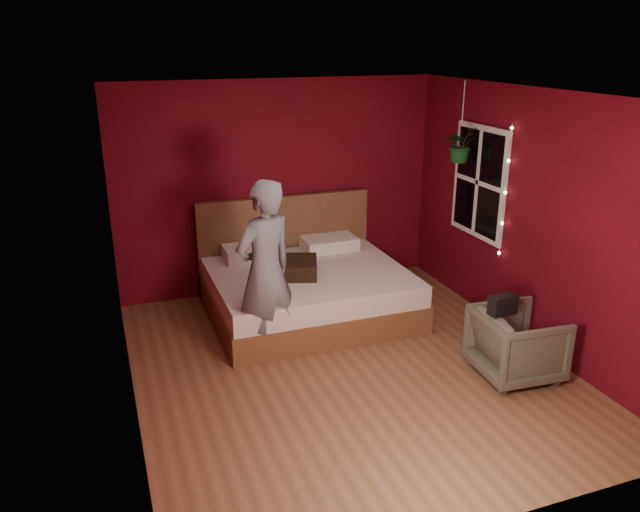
% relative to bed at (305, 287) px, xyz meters
% --- Properties ---
extents(floor, '(4.50, 4.50, 0.00)m').
position_rel_bed_xyz_m(floor, '(-0.04, -1.37, -0.31)').
color(floor, brown).
rests_on(floor, ground).
extents(room_walls, '(4.04, 4.54, 2.62)m').
position_rel_bed_xyz_m(room_walls, '(-0.04, -1.37, 1.36)').
color(room_walls, maroon).
rests_on(room_walls, ground).
extents(window, '(0.05, 0.97, 1.27)m').
position_rel_bed_xyz_m(window, '(1.92, -0.47, 1.19)').
color(window, white).
rests_on(window, room_walls).
extents(fairy_lights, '(0.04, 0.04, 1.45)m').
position_rel_bed_xyz_m(fairy_lights, '(1.90, -0.99, 1.19)').
color(fairy_lights, silver).
rests_on(fairy_lights, room_walls).
extents(bed, '(2.20, 1.87, 1.21)m').
position_rel_bed_xyz_m(bed, '(0.00, 0.00, 0.00)').
color(bed, brown).
rests_on(bed, ground).
extents(person, '(0.78, 0.66, 1.82)m').
position_rel_bed_xyz_m(person, '(-0.71, -0.87, 0.59)').
color(person, slate).
rests_on(person, ground).
extents(armchair, '(0.78, 0.76, 0.67)m').
position_rel_bed_xyz_m(armchair, '(1.39, -2.07, 0.02)').
color(armchair, '#5B5A48').
rests_on(armchair, ground).
extents(handbag, '(0.26, 0.14, 0.18)m').
position_rel_bed_xyz_m(handbag, '(1.20, -2.05, 0.44)').
color(handbag, black).
rests_on(handbag, armchair).
extents(throw_pillow, '(0.63, 0.63, 0.18)m').
position_rel_bed_xyz_m(throw_pillow, '(-0.19, -0.17, 0.32)').
color(throw_pillow, black).
rests_on(throw_pillow, bed).
extents(hanging_plant, '(0.44, 0.41, 0.90)m').
position_rel_bed_xyz_m(hanging_plant, '(1.77, -0.27, 1.59)').
color(hanging_plant, silver).
rests_on(hanging_plant, room_walls).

